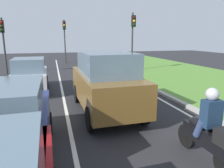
{
  "coord_description": "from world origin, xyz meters",
  "views": [
    {
      "loc": [
        -1.08,
        1.83,
        2.76
      ],
      "look_at": [
        0.85,
        8.68,
        1.2
      ],
      "focal_mm": 33.58,
      "sensor_mm": 36.0,
      "label": 1
    }
  ],
  "objects_px": {
    "car_suv_ahead": "(106,82)",
    "car_sedan_left_lane": "(5,128)",
    "traffic_light_near_right": "(133,32)",
    "traffic_light_overhead_left": "(3,36)",
    "traffic_light_far_median": "(65,34)",
    "car_hatchback_far": "(30,75)",
    "motorcycle": "(209,140)",
    "rider_person": "(210,112)"
  },
  "relations": [
    {
      "from": "car_suv_ahead",
      "to": "car_sedan_left_lane",
      "type": "relative_size",
      "value": 1.05
    },
    {
      "from": "car_hatchback_far",
      "to": "traffic_light_overhead_left",
      "type": "distance_m",
      "value": 6.94
    },
    {
      "from": "car_sedan_left_lane",
      "to": "traffic_light_overhead_left",
      "type": "xyz_separation_m",
      "value": [
        -2.45,
        13.1,
        1.99
      ]
    },
    {
      "from": "car_sedan_left_lane",
      "to": "traffic_light_overhead_left",
      "type": "bearing_deg",
      "value": 100.68
    },
    {
      "from": "traffic_light_near_right",
      "to": "traffic_light_overhead_left",
      "type": "relative_size",
      "value": 1.13
    },
    {
      "from": "car_sedan_left_lane",
      "to": "car_hatchback_far",
      "type": "height_order",
      "value": "car_sedan_left_lane"
    },
    {
      "from": "traffic_light_overhead_left",
      "to": "traffic_light_near_right",
      "type": "bearing_deg",
      "value": -6.62
    },
    {
      "from": "car_suv_ahead",
      "to": "car_sedan_left_lane",
      "type": "bearing_deg",
      "value": -136.44
    },
    {
      "from": "car_suv_ahead",
      "to": "rider_person",
      "type": "height_order",
      "value": "car_suv_ahead"
    },
    {
      "from": "traffic_light_near_right",
      "to": "traffic_light_far_median",
      "type": "height_order",
      "value": "traffic_light_near_right"
    },
    {
      "from": "car_hatchback_far",
      "to": "motorcycle",
      "type": "relative_size",
      "value": 1.96
    },
    {
      "from": "motorcycle",
      "to": "rider_person",
      "type": "height_order",
      "value": "rider_person"
    },
    {
      "from": "car_suv_ahead",
      "to": "traffic_light_far_median",
      "type": "bearing_deg",
      "value": 90.67
    },
    {
      "from": "car_suv_ahead",
      "to": "motorcycle",
      "type": "height_order",
      "value": "car_suv_ahead"
    },
    {
      "from": "traffic_light_near_right",
      "to": "traffic_light_far_median",
      "type": "bearing_deg",
      "value": 124.15
    },
    {
      "from": "rider_person",
      "to": "traffic_light_near_right",
      "type": "xyz_separation_m",
      "value": [
        3.22,
        12.95,
        2.05
      ]
    },
    {
      "from": "car_hatchback_far",
      "to": "traffic_light_overhead_left",
      "type": "height_order",
      "value": "traffic_light_overhead_left"
    },
    {
      "from": "car_hatchback_far",
      "to": "traffic_light_far_median",
      "type": "xyz_separation_m",
      "value": [
        2.57,
        12.53,
        2.35
      ]
    },
    {
      "from": "motorcycle",
      "to": "traffic_light_overhead_left",
      "type": "height_order",
      "value": "traffic_light_overhead_left"
    },
    {
      "from": "traffic_light_near_right",
      "to": "rider_person",
      "type": "bearing_deg",
      "value": -103.98
    },
    {
      "from": "car_hatchback_far",
      "to": "motorcycle",
      "type": "height_order",
      "value": "car_hatchback_far"
    },
    {
      "from": "traffic_light_overhead_left",
      "to": "traffic_light_far_median",
      "type": "bearing_deg",
      "value": 52.21
    },
    {
      "from": "motorcycle",
      "to": "car_suv_ahead",
      "type": "bearing_deg",
      "value": 108.64
    },
    {
      "from": "car_suv_ahead",
      "to": "traffic_light_near_right",
      "type": "relative_size",
      "value": 0.95
    },
    {
      "from": "motorcycle",
      "to": "traffic_light_far_median",
      "type": "bearing_deg",
      "value": 94.3
    },
    {
      "from": "car_sedan_left_lane",
      "to": "traffic_light_far_median",
      "type": "bearing_deg",
      "value": 82.92
    },
    {
      "from": "car_sedan_left_lane",
      "to": "car_hatchback_far",
      "type": "distance_m",
      "value": 6.87
    },
    {
      "from": "motorcycle",
      "to": "rider_person",
      "type": "relative_size",
      "value": 1.63
    },
    {
      "from": "rider_person",
      "to": "traffic_light_overhead_left",
      "type": "distance_m",
      "value": 15.72
    },
    {
      "from": "traffic_light_near_right",
      "to": "traffic_light_overhead_left",
      "type": "xyz_separation_m",
      "value": [
        -9.94,
        1.15,
        -0.34
      ]
    },
    {
      "from": "car_sedan_left_lane",
      "to": "motorcycle",
      "type": "xyz_separation_m",
      "value": [
        4.27,
        -1.05,
        -0.35
      ]
    },
    {
      "from": "car_sedan_left_lane",
      "to": "traffic_light_near_right",
      "type": "bearing_deg",
      "value": 57.98
    },
    {
      "from": "traffic_light_near_right",
      "to": "traffic_light_far_median",
      "type": "xyz_separation_m",
      "value": [
        -5.06,
        7.46,
        -0.01
      ]
    },
    {
      "from": "car_hatchback_far",
      "to": "traffic_light_overhead_left",
      "type": "xyz_separation_m",
      "value": [
        -2.32,
        6.22,
        2.02
      ]
    },
    {
      "from": "rider_person",
      "to": "car_hatchback_far",
      "type": "bearing_deg",
      "value": 118.37
    },
    {
      "from": "car_sedan_left_lane",
      "to": "rider_person",
      "type": "bearing_deg",
      "value": -13.15
    },
    {
      "from": "car_suv_ahead",
      "to": "traffic_light_near_right",
      "type": "height_order",
      "value": "traffic_light_near_right"
    },
    {
      "from": "car_suv_ahead",
      "to": "traffic_light_overhead_left",
      "type": "relative_size",
      "value": 1.07
    },
    {
      "from": "car_hatchback_far",
      "to": "traffic_light_near_right",
      "type": "height_order",
      "value": "traffic_light_near_right"
    },
    {
      "from": "car_sedan_left_lane",
      "to": "traffic_light_near_right",
      "type": "xyz_separation_m",
      "value": [
        7.5,
        11.94,
        2.32
      ]
    },
    {
      "from": "car_hatchback_far",
      "to": "traffic_light_far_median",
      "type": "height_order",
      "value": "traffic_light_far_median"
    },
    {
      "from": "car_sedan_left_lane",
      "to": "rider_person",
      "type": "height_order",
      "value": "car_sedan_left_lane"
    }
  ]
}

